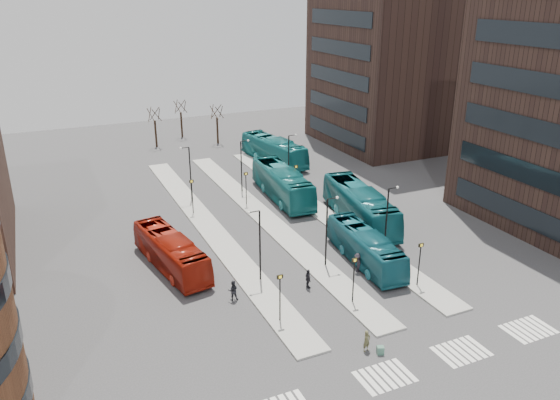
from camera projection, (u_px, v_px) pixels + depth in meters
name	position (u px, v px, depth m)	size (l,w,h in m)	color
island_left	(209.00, 227.00, 54.19)	(2.50, 45.00, 0.15)	gray
island_mid	(264.00, 217.00, 56.51)	(2.50, 45.00, 0.15)	gray
island_right	(315.00, 208.00, 58.84)	(2.50, 45.00, 0.15)	gray
suitcase	(380.00, 350.00, 35.29)	(0.45, 0.36, 0.56)	navy
red_bus	(171.00, 252.00, 45.81)	(2.54, 10.87, 3.03)	maroon
teal_bus_a	(365.00, 247.00, 46.74)	(2.47, 10.55, 2.94)	#135563
teal_bus_b	(282.00, 183.00, 61.20)	(3.01, 12.85, 3.58)	#15676A
teal_bus_c	(360.00, 205.00, 54.76)	(3.10, 13.25, 3.69)	#155F69
teal_bus_d	(274.00, 150.00, 73.89)	(2.94, 12.58, 3.50)	#166B70
traveller	(367.00, 341.00, 35.43)	(0.55, 0.36, 1.51)	#4E4C2E
commuter_a	(233.00, 290.00, 41.26)	(0.79, 0.62, 1.63)	black
commuter_b	(308.00, 279.00, 42.94)	(0.94, 0.39, 1.61)	black
commuter_c	(358.00, 263.00, 45.42)	(1.08, 0.62, 1.67)	black
crosswalk_stripes	(421.00, 364.00, 34.37)	(22.35, 2.40, 0.01)	silver
tower_far	(398.00, 42.00, 79.72)	(20.12, 20.00, 30.00)	#30201B
sign_poles	(290.00, 221.00, 49.58)	(12.45, 22.12, 3.65)	black
lamp_posts	(278.00, 190.00, 53.80)	(14.04, 20.24, 6.12)	black
bare_trees	(185.00, 125.00, 83.54)	(10.97, 8.14, 5.90)	black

